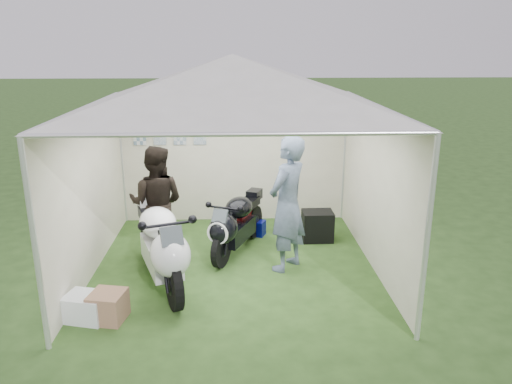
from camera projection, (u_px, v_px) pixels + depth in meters
ground at (235, 265)px, 7.34m from camera, size 80.00×80.00×0.00m
canopy_tent at (233, 87)px, 6.63m from camera, size 5.66×5.66×3.00m
motorcycle_white at (162, 244)px, 6.54m from camera, size 1.02×2.10×1.07m
motorcycle_black at (235, 223)px, 7.61m from camera, size 0.93×1.70×0.89m
paddock_stand at (255, 228)px, 8.45m from camera, size 0.40×0.33×0.25m
person_dark_jacket at (156, 203)px, 7.35m from camera, size 0.93×0.77×1.73m
person_blue_jacket at (287, 204)px, 6.97m from camera, size 0.80×0.84×1.94m
equipment_box at (317, 226)px, 8.20m from camera, size 0.50×0.40×0.49m
crate_0 at (87, 307)px, 5.86m from camera, size 0.54×0.47×0.31m
crate_1 at (108, 306)px, 5.85m from camera, size 0.45×0.45×0.35m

